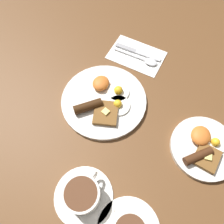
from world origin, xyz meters
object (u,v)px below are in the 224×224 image
breakfast_plate_near (104,100)px  breakfast_plate_far (204,147)px  knife (135,51)px  spoon (146,60)px  teacup_near (83,195)px

breakfast_plate_near → breakfast_plate_far: 0.35m
knife → breakfast_plate_far: bearing=-38.3°
breakfast_plate_near → knife: (-0.25, 0.00, -0.00)m
breakfast_plate_far → knife: 0.43m
knife → spoon: bearing=-24.2°
teacup_near → knife: teacup_near is taller
breakfast_plate_far → spoon: bearing=-128.6°
teacup_near → spoon: bearing=-175.9°
breakfast_plate_far → teacup_near: size_ratio=1.24×
teacup_near → spoon: teacup_near is taller
breakfast_plate_near → breakfast_plate_far: bearing=89.1°
breakfast_plate_near → spoon: breakfast_plate_near is taller
breakfast_plate_near → teacup_near: 0.31m
breakfast_plate_far → spoon: 0.37m
spoon → knife: bearing=156.5°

